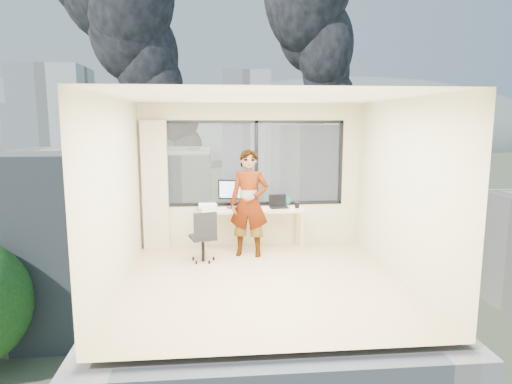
{
  "coord_description": "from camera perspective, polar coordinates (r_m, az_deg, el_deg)",
  "views": [
    {
      "loc": [
        -0.66,
        -6.05,
        2.27
      ],
      "look_at": [
        0.0,
        1.0,
        1.15
      ],
      "focal_mm": 31.1,
      "sensor_mm": 36.0,
      "label": 1
    }
  ],
  "objects": [
    {
      "name": "far_tower_c",
      "position": [
        153.06,
        12.11,
        7.59
      ],
      "size": [
        15.0,
        15.0,
        26.0
      ],
      "primitive_type": "cube",
      "color": "silver",
      "rests_on": "exterior_ground"
    },
    {
      "name": "person",
      "position": [
        7.51,
        -0.88,
        -1.47
      ],
      "size": [
        0.74,
        0.57,
        1.82
      ],
      "primitive_type": "imported",
      "rotation": [
        0.0,
        0.0,
        -0.22
      ],
      "color": "#2D2D33",
      "rests_on": "floor"
    },
    {
      "name": "far_tower_a",
      "position": [
        106.75,
        -24.31,
        7.0
      ],
      "size": [
        14.0,
        14.0,
        28.0
      ],
      "primitive_type": "cube",
      "color": "silver",
      "rests_on": "exterior_ground"
    },
    {
      "name": "game_console",
      "position": [
        8.03,
        -6.26,
        -1.7
      ],
      "size": [
        0.34,
        0.3,
        0.08
      ],
      "primitive_type": "cube",
      "rotation": [
        0.0,
        0.0,
        0.12
      ],
      "color": "white",
      "rests_on": "desk"
    },
    {
      "name": "near_bldg_a",
      "position": [
        38.15,
        -17.9,
        -5.5
      ],
      "size": [
        16.0,
        12.0,
        14.0
      ],
      "primitive_type": "cube",
      "color": "beige",
      "rests_on": "exterior_ground"
    },
    {
      "name": "hill_b",
      "position": [
        341.62,
        11.85,
        6.09
      ],
      "size": [
        300.0,
        220.0,
        96.0
      ],
      "primitive_type": "ellipsoid",
      "color": "slate",
      "rests_on": "exterior_ground"
    },
    {
      "name": "hill_a",
      "position": [
        347.58,
        -25.56,
        5.45
      ],
      "size": [
        288.0,
        216.0,
        90.0
      ],
      "primitive_type": "ellipsoid",
      "color": "slate",
      "rests_on": "exterior_ground"
    },
    {
      "name": "far_tower_b",
      "position": [
        126.35,
        -1.44,
        8.43
      ],
      "size": [
        13.0,
        13.0,
        30.0
      ],
      "primitive_type": "cube",
      "color": "silver",
      "rests_on": "exterior_ground"
    },
    {
      "name": "chair",
      "position": [
        7.32,
        -6.86,
        -5.58
      ],
      "size": [
        0.55,
        0.55,
        0.87
      ],
      "primitive_type": null,
      "rotation": [
        0.0,
        0.0,
        0.28
      ],
      "color": "black",
      "rests_on": "floor"
    },
    {
      "name": "near_bldg_b",
      "position": [
        46.57,
        10.51,
        -1.37
      ],
      "size": [
        14.0,
        13.0,
        16.0
      ],
      "primitive_type": "cube",
      "color": "silver",
      "rests_on": "exterior_ground"
    },
    {
      "name": "tree_b",
      "position": [
        27.18,
        5.28,
        -16.7
      ],
      "size": [
        7.6,
        7.6,
        9.0
      ],
      "primitive_type": null,
      "color": "#1D4717",
      "rests_on": "exterior_ground"
    },
    {
      "name": "far_tower_d",
      "position": [
        167.03,
        -26.33,
        6.28
      ],
      "size": [
        16.0,
        14.0,
        22.0
      ],
      "primitive_type": "cube",
      "color": "silver",
      "rests_on": "exterior_ground"
    },
    {
      "name": "wall_right",
      "position": [
        6.68,
        18.18,
        0.18
      ],
      "size": [
        0.01,
        4.0,
        2.6
      ],
      "primitive_type": "cube",
      "color": "beige",
      "rests_on": "ground"
    },
    {
      "name": "curtain",
      "position": [
        8.08,
        -12.84,
        0.8
      ],
      "size": [
        0.45,
        0.14,
        2.3
      ],
      "primitive_type": "cube",
      "color": "beige",
      "rests_on": "floor"
    },
    {
      "name": "wall_front",
      "position": [
        4.22,
        3.82,
        -4.35
      ],
      "size": [
        4.0,
        0.01,
        2.6
      ],
      "primitive_type": "cube",
      "color": "beige",
      "rests_on": "ground"
    },
    {
      "name": "smoke_plume_b",
      "position": [
        186.29,
        12.6,
        16.43
      ],
      "size": [
        30.0,
        18.0,
        70.0
      ],
      "primitive_type": null,
      "color": "black",
      "rests_on": "exterior_ground"
    },
    {
      "name": "tree_c",
      "position": [
        52.55,
        20.39,
        -3.95
      ],
      "size": [
        8.4,
        8.4,
        10.0
      ],
      "primitive_type": null,
      "color": "#1D4717",
      "rests_on": "exterior_ground"
    },
    {
      "name": "smoke_plume_a",
      "position": [
        160.59,
        -9.23,
        22.12
      ],
      "size": [
        40.0,
        24.0,
        90.0
      ],
      "primitive_type": null,
      "color": "black",
      "rests_on": "exterior_ground"
    },
    {
      "name": "monitor",
      "position": [
        7.91,
        -3.05,
        -0.21
      ],
      "size": [
        0.53,
        0.23,
        0.51
      ],
      "primitive_type": null,
      "rotation": [
        0.0,
        0.0,
        -0.25
      ],
      "color": "black",
      "rests_on": "desk"
    },
    {
      "name": "laptop",
      "position": [
        7.94,
        2.98,
        -1.3
      ],
      "size": [
        0.35,
        0.37,
        0.21
      ],
      "primitive_type": null,
      "rotation": [
        0.0,
        0.0,
        0.1
      ],
      "color": "black",
      "rests_on": "desk"
    },
    {
      "name": "handbag",
      "position": [
        8.17,
        3.71,
        -1.04
      ],
      "size": [
        0.27,
        0.15,
        0.2
      ],
      "primitive_type": "ellipsoid",
      "rotation": [
        0.0,
        0.0,
        0.05
      ],
      "color": "#0C4D48",
      "rests_on": "desk"
    },
    {
      "name": "exterior_ground",
      "position": [
        127.1,
        -5.02,
        1.62
      ],
      "size": [
        400.0,
        400.0,
        0.04
      ],
      "primitive_type": "cube",
      "color": "#515B3D",
      "rests_on": "ground"
    },
    {
      "name": "floor",
      "position": [
        6.5,
        0.84,
        -11.47
      ],
      "size": [
        4.0,
        4.0,
        0.01
      ],
      "primitive_type": "cube",
      "color": "beige",
      "rests_on": "ground"
    },
    {
      "name": "desk",
      "position": [
        7.97,
        -0.44,
        -4.77
      ],
      "size": [
        1.8,
        0.6,
        0.75
      ],
      "primitive_type": "cube",
      "color": "beige",
      "rests_on": "floor"
    },
    {
      "name": "wall_left",
      "position": [
        6.27,
        -17.61,
        -0.34
      ],
      "size": [
        0.01,
        4.0,
        2.6
      ],
      "primitive_type": "cube",
      "color": "beige",
      "rests_on": "ground"
    },
    {
      "name": "pen_cup",
      "position": [
        7.97,
        5.31,
        -1.68
      ],
      "size": [
        0.1,
        0.1,
        0.1
      ],
      "primitive_type": "cylinder",
      "rotation": [
        0.0,
        0.0,
        -0.29
      ],
      "color": "black",
      "rests_on": "desk"
    },
    {
      "name": "window_wall",
      "position": [
        8.12,
        -0.31,
        3.72
      ],
      "size": [
        3.3,
        0.16,
        1.55
      ],
      "primitive_type": null,
      "color": "black",
      "rests_on": "ground"
    },
    {
      "name": "cellphone",
      "position": [
        7.76,
        -2.51,
        -2.26
      ],
      "size": [
        0.12,
        0.08,
        0.01
      ],
      "primitive_type": "cube",
      "rotation": [
        0.0,
        0.0,
        -0.35
      ],
      "color": "black",
      "rests_on": "desk"
    },
    {
      "name": "ceiling",
      "position": [
        6.09,
        0.9,
        12.09
      ],
      "size": [
        4.0,
        4.0,
        0.01
      ],
      "primitive_type": "cube",
      "color": "white",
      "rests_on": "ground"
    }
  ]
}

